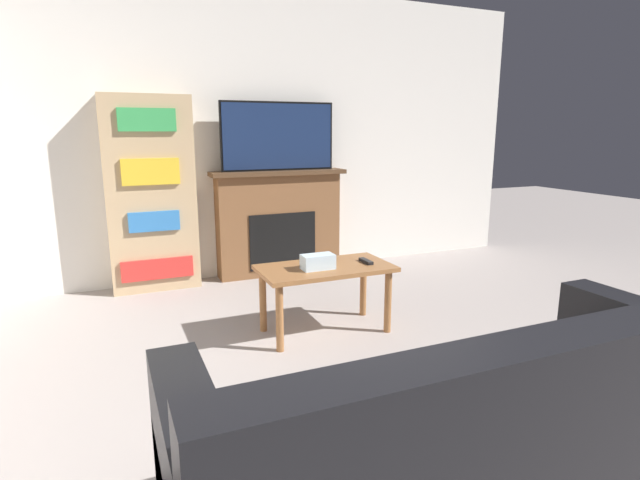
{
  "coord_description": "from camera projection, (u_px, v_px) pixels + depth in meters",
  "views": [
    {
      "loc": [
        -1.21,
        -0.58,
        1.4
      ],
      "look_at": [
        0.11,
        2.47,
        0.66
      ],
      "focal_mm": 28.0,
      "sensor_mm": 36.0,
      "label": 1
    }
  ],
  "objects": [
    {
      "name": "tv",
      "position": [
        278.0,
        136.0,
        4.71
      ],
      "size": [
        1.11,
        0.03,
        0.64
      ],
      "color": "black",
      "rests_on": "fireplace"
    },
    {
      "name": "remote_control",
      "position": [
        366.0,
        261.0,
        3.54
      ],
      "size": [
        0.04,
        0.15,
        0.02
      ],
      "color": "black",
      "rests_on": "coffee_table"
    },
    {
      "name": "fireplace",
      "position": [
        279.0,
        222.0,
        4.9
      ],
      "size": [
        1.32,
        0.28,
        1.02
      ],
      "color": "brown",
      "rests_on": "ground_plane"
    },
    {
      "name": "bookshelf",
      "position": [
        151.0,
        195.0,
        4.35
      ],
      "size": [
        0.75,
        0.29,
        1.7
      ],
      "color": "tan",
      "rests_on": "ground_plane"
    },
    {
      "name": "wall_back",
      "position": [
        239.0,
        136.0,
        4.72
      ],
      "size": [
        6.16,
        0.06,
        2.7
      ],
      "color": "silver",
      "rests_on": "ground_plane"
    },
    {
      "name": "tissue_box",
      "position": [
        318.0,
        262.0,
        3.37
      ],
      "size": [
        0.22,
        0.12,
        0.1
      ],
      "color": "silver",
      "rests_on": "coffee_table"
    },
    {
      "name": "coffee_table",
      "position": [
        325.0,
        277.0,
        3.46
      ],
      "size": [
        0.92,
        0.48,
        0.48
      ],
      "color": "brown",
      "rests_on": "ground_plane"
    },
    {
      "name": "couch",
      "position": [
        478.0,
        458.0,
        1.7
      ],
      "size": [
        2.04,
        0.85,
        0.88
      ],
      "color": "black",
      "rests_on": "ground_plane"
    }
  ]
}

